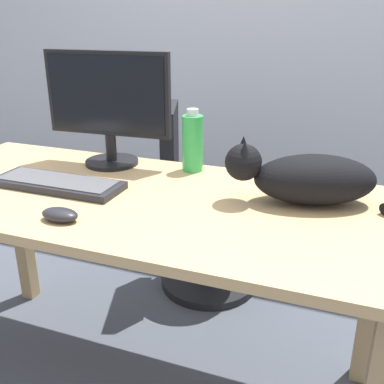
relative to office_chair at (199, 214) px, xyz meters
The scene contains 9 objects.
ground_plane 0.80m from the office_chair, 87.89° to the right, with size 8.00×8.00×0.00m, color #474C56.
back_wall 1.26m from the office_chair, 88.31° to the left, with size 6.00×0.04×2.60m, color silver.
desk 0.75m from the office_chair, 87.89° to the right, with size 1.64×0.73×0.75m.
office_chair is the anchor object (origin of this frame).
monitor 0.77m from the office_chair, 113.91° to the right, with size 0.48×0.20×0.41m.
keyboard 0.85m from the office_chair, 108.05° to the right, with size 0.44×0.15×0.03m.
cat 0.91m from the office_chair, 46.53° to the right, with size 0.59×0.28×0.20m.
computer_mouse 1.02m from the office_chair, 94.42° to the right, with size 0.11×0.06×0.04m, color #232328.
water_bottle 0.63m from the office_chair, 73.85° to the right, with size 0.07×0.07×0.23m.
Camera 1 is at (0.64, -1.18, 1.29)m, focal length 42.23 mm.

